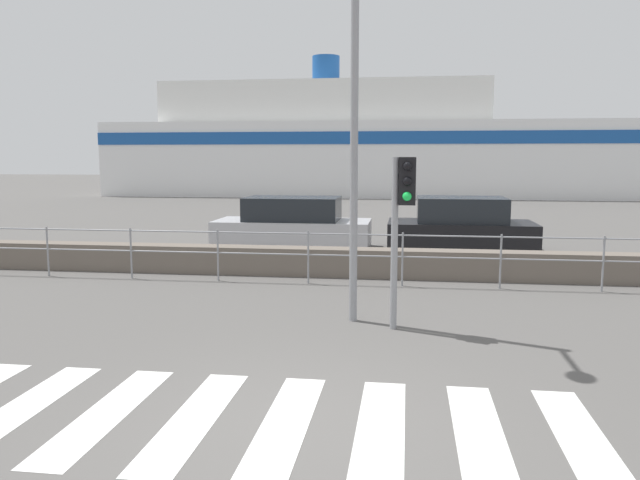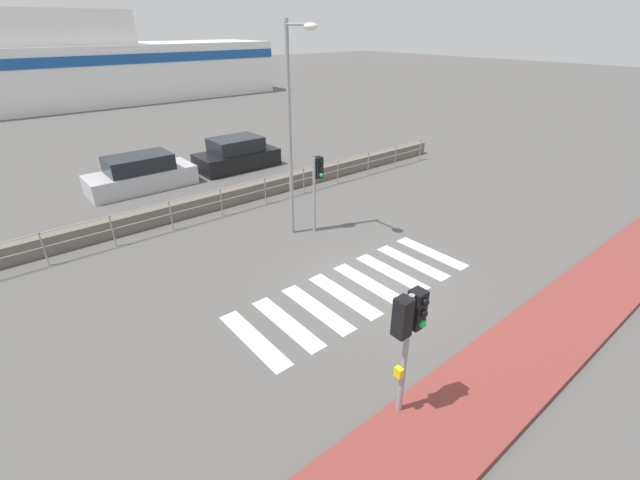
# 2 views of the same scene
# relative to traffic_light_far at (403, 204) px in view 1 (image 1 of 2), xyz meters

# --- Properties ---
(ground_plane) EXTENTS (160.00, 160.00, 0.00)m
(ground_plane) POSITION_rel_traffic_light_far_xyz_m (-0.94, -3.46, -1.85)
(ground_plane) COLOR #565451
(crosswalk) EXTENTS (6.75, 2.40, 0.01)m
(crosswalk) POSITION_rel_traffic_light_far_xyz_m (-1.49, -3.46, -1.85)
(crosswalk) COLOR silver
(crosswalk) RESTS_ON ground_plane
(seawall) EXTENTS (22.82, 0.55, 0.59)m
(seawall) POSITION_rel_traffic_light_far_xyz_m (-0.94, 4.01, -1.55)
(seawall) COLOR #6B6056
(seawall) RESTS_ON ground_plane
(harbor_fence) EXTENTS (20.58, 0.04, 1.06)m
(harbor_fence) POSITION_rel_traffic_light_far_xyz_m (-0.94, 3.13, -1.15)
(harbor_fence) COLOR gray
(harbor_fence) RESTS_ON ground_plane
(traffic_light_far) EXTENTS (0.34, 0.32, 2.52)m
(traffic_light_far) POSITION_rel_traffic_light_far_xyz_m (0.00, 0.00, 0.00)
(traffic_light_far) COLOR gray
(traffic_light_far) RESTS_ON ground_plane
(streetlamp) EXTENTS (0.32, 1.32, 6.38)m
(streetlamp) POSITION_rel_traffic_light_far_xyz_m (-0.74, 0.15, 2.10)
(streetlamp) COLOR gray
(streetlamp) RESTS_ON ground_plane
(ferry_boat) EXTENTS (37.25, 7.95, 9.11)m
(ferry_boat) POSITION_rel_traffic_light_far_xyz_m (-1.84, 32.84, 1.25)
(ferry_boat) COLOR white
(ferry_boat) RESTS_ON ground_plane
(parked_car_silver) EXTENTS (4.28, 1.79, 1.42)m
(parked_car_silver) POSITION_rel_traffic_light_far_xyz_m (-3.08, 7.92, -1.24)
(parked_car_silver) COLOR #BCBCC1
(parked_car_silver) RESTS_ON ground_plane
(parked_car_black) EXTENTS (3.85, 1.88, 1.46)m
(parked_car_black) POSITION_rel_traffic_light_far_xyz_m (1.49, 7.92, -1.23)
(parked_car_black) COLOR black
(parked_car_black) RESTS_ON ground_plane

